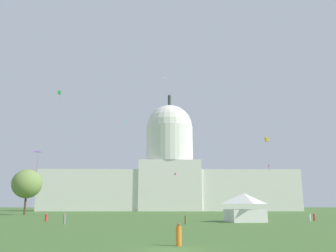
# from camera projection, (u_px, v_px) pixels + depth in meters

# --- Properties ---
(ground_plane) EXTENTS (800.00, 800.00, 0.00)m
(ground_plane) POSITION_uv_depth(u_px,v_px,m) (173.00, 250.00, 24.87)
(ground_plane) COLOR #42662D
(capitol_building) EXTENTS (131.55, 25.00, 62.42)m
(capitol_building) POSITION_uv_depth(u_px,v_px,m) (170.00, 175.00, 185.34)
(capitol_building) COLOR silver
(capitol_building) RESTS_ON ground_plane
(event_tent) EXTENTS (7.26, 7.66, 5.28)m
(event_tent) POSITION_uv_depth(u_px,v_px,m) (244.00, 207.00, 65.89)
(event_tent) COLOR white
(event_tent) RESTS_ON ground_plane
(tree_west_far) EXTENTS (12.01, 12.17, 14.27)m
(tree_west_far) POSITION_uv_depth(u_px,v_px,m) (27.00, 184.00, 112.20)
(tree_west_far) COLOR #4C3823
(tree_west_far) RESTS_ON ground_plane
(person_red_deep_crowd) EXTENTS (0.47, 0.47, 1.55)m
(person_red_deep_crowd) POSITION_uv_depth(u_px,v_px,m) (46.00, 218.00, 68.27)
(person_red_deep_crowd) COLOR red
(person_red_deep_crowd) RESTS_ON ground_plane
(person_grey_mid_left) EXTENTS (0.41, 0.41, 1.71)m
(person_grey_mid_left) POSITION_uv_depth(u_px,v_px,m) (64.00, 219.00, 58.03)
(person_grey_mid_left) COLOR gray
(person_grey_mid_left) RESTS_ON ground_plane
(person_white_near_tree_east) EXTENTS (0.36, 0.36, 1.68)m
(person_white_near_tree_east) POSITION_uv_depth(u_px,v_px,m) (310.00, 217.00, 67.36)
(person_white_near_tree_east) COLOR silver
(person_white_near_tree_east) RESTS_ON ground_plane
(person_red_front_left) EXTENTS (0.48, 0.48, 1.55)m
(person_red_front_left) POSITION_uv_depth(u_px,v_px,m) (314.00, 217.00, 69.98)
(person_red_front_left) COLOR red
(person_red_front_left) RESTS_ON ground_plane
(person_orange_edge_east) EXTENTS (0.52, 0.52, 1.75)m
(person_orange_edge_east) POSITION_uv_depth(u_px,v_px,m) (179.00, 235.00, 27.51)
(person_orange_edge_east) COLOR orange
(person_orange_edge_east) RESTS_ON ground_plane
(person_olive_lawn_far_right) EXTENTS (0.51, 0.51, 1.48)m
(person_olive_lawn_far_right) POSITION_uv_depth(u_px,v_px,m) (186.00, 220.00, 57.71)
(person_olive_lawn_far_right) COLOR olive
(person_olive_lawn_far_right) RESTS_ON ground_plane
(kite_gold_low) EXTENTS (0.83, 0.81, 0.87)m
(kite_gold_low) POSITION_uv_depth(u_px,v_px,m) (267.00, 139.00, 75.58)
(kite_gold_low) COLOR gold
(kite_red_low) EXTENTS (0.35, 0.82, 2.52)m
(kite_red_low) POSITION_uv_depth(u_px,v_px,m) (269.00, 166.00, 119.10)
(kite_red_low) COLOR red
(kite_violet_low) EXTENTS (1.80, 1.40, 4.43)m
(kite_violet_low) POSITION_uv_depth(u_px,v_px,m) (37.00, 154.00, 79.23)
(kite_violet_low) COLOR purple
(kite_white_high) EXTENTS (1.79, 1.22, 3.75)m
(kite_white_high) POSITION_uv_depth(u_px,v_px,m) (164.00, 79.00, 136.93)
(kite_white_high) COLOR white
(kite_green_high) EXTENTS (0.93, 0.90, 3.61)m
(kite_green_high) POSITION_uv_depth(u_px,v_px,m) (59.00, 93.00, 106.84)
(kite_green_high) COLOR green
(kite_turquoise_mid) EXTENTS (0.51, 0.61, 0.96)m
(kite_turquoise_mid) POSITION_uv_depth(u_px,v_px,m) (126.00, 120.00, 129.56)
(kite_turquoise_mid) COLOR teal
(kite_pink_low) EXTENTS (1.33, 1.33, 0.95)m
(kite_pink_low) POSITION_uv_depth(u_px,v_px,m) (176.00, 174.00, 159.80)
(kite_pink_low) COLOR pink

